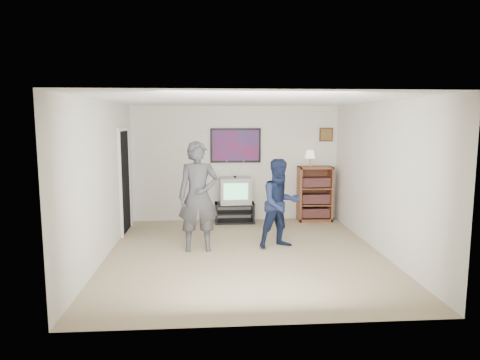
{
  "coord_description": "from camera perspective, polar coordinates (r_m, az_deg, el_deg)",
  "views": [
    {
      "loc": [
        -0.56,
        -6.81,
        2.19
      ],
      "look_at": [
        -0.04,
        0.61,
        1.15
      ],
      "focal_mm": 32.0,
      "sensor_mm": 36.0,
      "label": 1
    }
  ],
  "objects": [
    {
      "name": "crt_television",
      "position": [
        9.17,
        -0.67,
        -1.38
      ],
      "size": [
        0.68,
        0.59,
        0.55
      ],
      "primitive_type": null,
      "rotation": [
        0.0,
        0.0,
        0.05
      ],
      "color": "#9B9C97",
      "rests_on": "media_stand"
    },
    {
      "name": "controller_left",
      "position": [
        7.32,
        -5.4,
        -0.13
      ],
      "size": [
        0.07,
        0.12,
        0.03
      ],
      "primitive_type": "cube",
      "rotation": [
        0.0,
        0.0,
        0.34
      ],
      "color": "white",
      "rests_on": "person_tall"
    },
    {
      "name": "bookshelf",
      "position": [
        9.5,
        9.92,
        -1.81
      ],
      "size": [
        0.73,
        0.42,
        1.2
      ],
      "primitive_type": null,
      "color": "brown",
      "rests_on": "room_shell"
    },
    {
      "name": "person_short",
      "position": [
        7.4,
        5.39,
        -3.14
      ],
      "size": [
        0.89,
        0.79,
        1.54
      ],
      "primitive_type": "imported",
      "rotation": [
        0.0,
        0.0,
        0.32
      ],
      "color": "#141D39",
      "rests_on": "room_shell"
    },
    {
      "name": "table_lamp",
      "position": [
        9.37,
        9.33,
        2.87
      ],
      "size": [
        0.23,
        0.23,
        0.36
      ],
      "primitive_type": null,
      "color": "#FFEFC1",
      "rests_on": "bookshelf"
    },
    {
      "name": "poster",
      "position": [
        9.31,
        -0.59,
        4.63
      ],
      "size": [
        1.1,
        0.03,
        0.75
      ],
      "primitive_type": "cube",
      "color": "black",
      "rests_on": "room_shell"
    },
    {
      "name": "doorway",
      "position": [
        8.65,
        -15.16,
        -0.23
      ],
      "size": [
        0.03,
        0.85,
        2.0
      ],
      "primitive_type": "cube",
      "color": "black",
      "rests_on": "room_shell"
    },
    {
      "name": "room_shell",
      "position": [
        7.24,
        0.44,
        0.49
      ],
      "size": [
        4.51,
        5.0,
        2.51
      ],
      "color": "#96835F",
      "rests_on": "ground"
    },
    {
      "name": "small_picture",
      "position": [
        9.64,
        11.42,
        5.95
      ],
      "size": [
        0.3,
        0.03,
        0.3
      ],
      "primitive_type": "cube",
      "color": "#3A1E12",
      "rests_on": "room_shell"
    },
    {
      "name": "media_stand",
      "position": [
        9.26,
        -0.72,
        -4.37
      ],
      "size": [
        0.85,
        0.48,
        0.42
      ],
      "rotation": [
        0.0,
        0.0,
        0.01
      ],
      "color": "black",
      "rests_on": "room_shell"
    },
    {
      "name": "air_vent",
      "position": [
        9.29,
        -4.01,
        6.45
      ],
      "size": [
        0.28,
        0.02,
        0.14
      ],
      "primitive_type": "cube",
      "color": "white",
      "rests_on": "room_shell"
    },
    {
      "name": "controller_right",
      "position": [
        7.57,
        5.58,
        -0.36
      ],
      "size": [
        0.08,
        0.14,
        0.04
      ],
      "primitive_type": "cube",
      "rotation": [
        0.0,
        0.0,
        -0.33
      ],
      "color": "white",
      "rests_on": "person_short"
    },
    {
      "name": "person_tall",
      "position": [
        7.2,
        -5.58,
        -2.2
      ],
      "size": [
        0.7,
        0.48,
        1.85
      ],
      "primitive_type": "imported",
      "rotation": [
        0.0,
        0.0,
        0.06
      ],
      "color": "#3A3A3D",
      "rests_on": "room_shell"
    }
  ]
}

